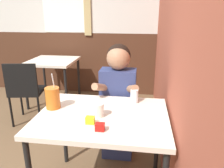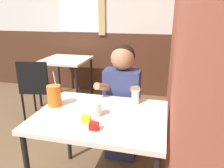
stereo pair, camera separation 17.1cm
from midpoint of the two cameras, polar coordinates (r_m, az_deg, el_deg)
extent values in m
cube|color=#9E4C38|center=(2.47, 18.88, 14.95)|extent=(0.06, 4.70, 2.70)
cube|color=#472819|center=(4.11, -2.43, 5.58)|extent=(5.58, 0.06, 1.10)
cube|color=white|center=(4.08, -7.50, 19.52)|extent=(0.73, 0.01, 0.88)
cube|color=tan|center=(3.93, -1.41, 19.71)|extent=(0.12, 0.02, 0.98)
cube|color=beige|center=(1.66, 0.00, -8.43)|extent=(0.97, 0.75, 0.04)
cylinder|color=black|center=(2.24, -9.19, -11.59)|extent=(0.04, 0.04, 0.69)
cylinder|color=black|center=(2.09, 14.70, -14.35)|extent=(0.04, 0.04, 0.69)
cube|color=beige|center=(3.64, -10.71, 6.18)|extent=(0.72, 0.74, 0.04)
cylinder|color=black|center=(3.61, -17.18, -0.45)|extent=(0.04, 0.04, 0.69)
cylinder|color=black|center=(3.33, -7.66, -1.34)|extent=(0.04, 0.04, 0.69)
cylinder|color=black|center=(4.16, -12.56, 2.39)|extent=(0.04, 0.04, 0.69)
cylinder|color=black|center=(3.92, -4.13, 1.82)|extent=(0.04, 0.04, 0.69)
cube|color=black|center=(3.19, -16.90, -1.06)|extent=(0.46, 0.46, 0.04)
cube|color=black|center=(2.96, -18.54, 1.74)|extent=(0.40, 0.10, 0.40)
cylinder|color=black|center=(3.49, -18.29, -3.55)|extent=(0.03, 0.03, 0.42)
cylinder|color=black|center=(3.37, -12.61, -3.82)|extent=(0.03, 0.03, 0.42)
cylinder|color=black|center=(3.19, -20.70, -5.92)|extent=(0.03, 0.03, 0.42)
cylinder|color=black|center=(3.05, -14.52, -6.34)|extent=(0.03, 0.03, 0.42)
cube|color=navy|center=(2.33, 4.60, -13.45)|extent=(0.31, 0.20, 0.46)
cube|color=navy|center=(2.12, 4.92, -2.61)|extent=(0.34, 0.20, 0.48)
sphere|color=black|center=(2.05, 5.33, 7.28)|extent=(0.22, 0.22, 0.22)
sphere|color=#9E7051|center=(2.03, 5.19, 6.68)|extent=(0.22, 0.22, 0.22)
cylinder|color=#9E7051|center=(1.98, 0.46, -0.82)|extent=(0.14, 0.27, 0.15)
cylinder|color=#9E7051|center=(1.94, 8.29, -1.46)|extent=(0.14, 0.27, 0.15)
cylinder|color=#C6661E|center=(1.80, -12.27, -3.05)|extent=(0.11, 0.11, 0.17)
cylinder|color=white|center=(1.75, -12.08, 1.01)|extent=(0.01, 0.04, 0.14)
cylinder|color=silver|center=(1.83, 8.81, -3.43)|extent=(0.06, 0.06, 0.11)
cylinder|color=silver|center=(1.61, -1.12, -6.67)|extent=(0.08, 0.08, 0.10)
cube|color=#B7140F|center=(1.44, -1.28, -11.04)|extent=(0.06, 0.04, 0.05)
cube|color=yellow|center=(1.53, -3.53, -9.17)|extent=(0.06, 0.04, 0.05)
camera|label=1|loc=(0.09, -87.14, 0.95)|focal=35.00mm
camera|label=2|loc=(0.09, 92.86, -0.95)|focal=35.00mm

